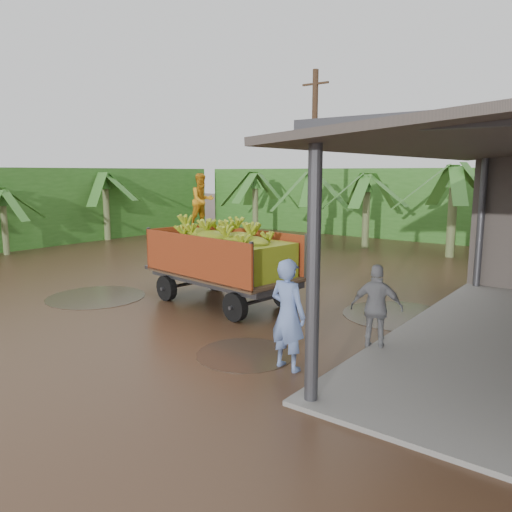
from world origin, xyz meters
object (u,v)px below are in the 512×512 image
(man_grey, at_px, (377,308))
(utility_pole, at_px, (314,162))
(banana_trailer, at_px, (223,257))
(man_blue, at_px, (288,315))

(man_grey, distance_m, utility_pole, 12.11)
(utility_pole, bearing_deg, banana_trailer, -74.09)
(man_blue, xyz_separation_m, man_grey, (0.83, 1.81, -0.14))
(banana_trailer, height_order, man_grey, banana_trailer)
(banana_trailer, xyz_separation_m, man_blue, (3.79, -2.64, -0.26))
(man_blue, distance_m, man_grey, 2.00)
(man_grey, relative_size, utility_pole, 0.22)
(banana_trailer, xyz_separation_m, utility_pole, (-2.44, 8.55, 2.56))
(man_blue, distance_m, utility_pole, 13.12)
(utility_pole, bearing_deg, man_grey, -53.02)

